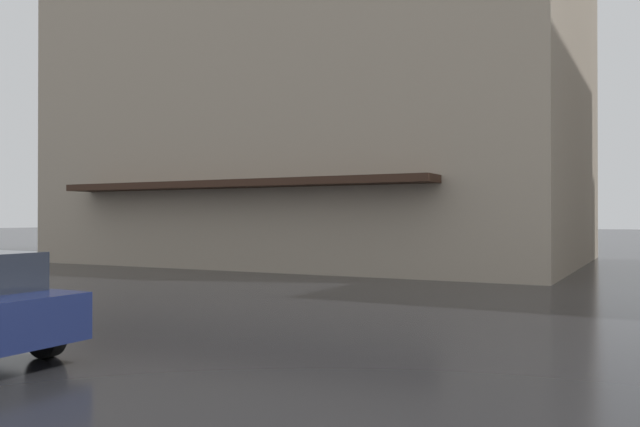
{
  "coord_description": "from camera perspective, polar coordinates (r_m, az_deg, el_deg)",
  "views": [
    {
      "loc": [
        -6.16,
        2.36,
        1.86
      ],
      "look_at": [
        6.23,
        8.88,
        1.95
      ],
      "focal_mm": 36.66,
      "sensor_mm": 36.0,
      "label": 1
    }
  ],
  "objects": [
    {
      "name": "haussmann_block_mid",
      "position": [
        29.94,
        1.22,
        14.19
      ],
      "size": [
        15.73,
        20.48,
        19.18
      ],
      "color": "tan",
      "rests_on": "ground_plane"
    }
  ]
}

